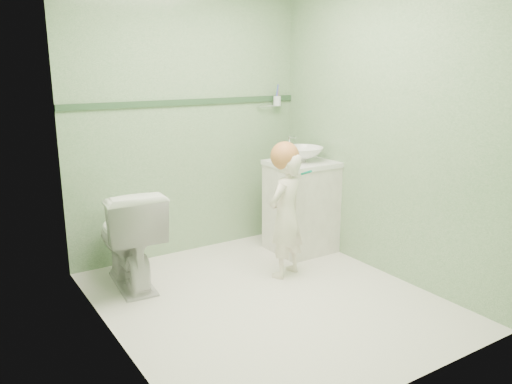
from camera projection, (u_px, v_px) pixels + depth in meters
ground at (267, 300)px, 3.76m from camera, size 2.50×2.50×0.00m
room_shell at (268, 136)px, 3.46m from camera, size 2.50×2.54×2.40m
trim_stripe at (188, 102)px, 4.43m from camera, size 2.20×0.02×0.05m
vanity at (301, 208)px, 4.67m from camera, size 0.52×0.50×0.80m
counter at (302, 163)px, 4.57m from camera, size 0.54×0.52×0.04m
basin at (302, 154)px, 4.55m from camera, size 0.37×0.37×0.13m
faucet at (290, 143)px, 4.68m from camera, size 0.03×0.13×0.18m
cup_holder at (276, 101)px, 4.86m from camera, size 0.26×0.07×0.21m
toilet at (129, 237)px, 3.92m from camera, size 0.50×0.80×0.78m
toddler at (286, 215)px, 4.07m from camera, size 0.43×0.36×1.01m
hair_cap at (285, 156)px, 3.98m from camera, size 0.23×0.23×0.23m
teal_toothbrush at (305, 172)px, 3.97m from camera, size 0.10×0.14×0.08m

